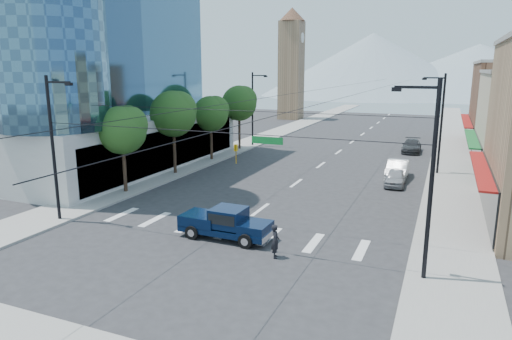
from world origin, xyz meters
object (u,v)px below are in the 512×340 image
object	(u,v)px
parked_car_mid	(397,169)
parked_car_far	(412,146)
pedestrian	(275,241)
pickup_truck	(225,222)
parked_car_near	(395,178)

from	to	relation	value
parked_car_mid	parked_car_far	xyz separation A→B (m)	(0.15, 14.07, -0.07)
pedestrian	parked_car_far	xyz separation A→B (m)	(4.03, 34.26, -0.15)
pickup_truck	pedestrian	xyz separation A→B (m)	(3.54, -1.46, -0.06)
parked_car_near	parked_car_far	world-z (taller)	parked_car_far
pickup_truck	parked_car_far	distance (m)	33.66
pickup_truck	parked_car_mid	bearing A→B (deg)	69.63
pickup_truck	parked_car_mid	xyz separation A→B (m)	(7.42, 18.74, -0.14)
parked_car_near	parked_car_far	bearing A→B (deg)	88.74
pickup_truck	pedestrian	bearing A→B (deg)	-21.20
pedestrian	parked_car_mid	bearing A→B (deg)	-33.45
pickup_truck	parked_car_near	world-z (taller)	pickup_truck
pedestrian	parked_car_far	bearing A→B (deg)	-29.29
parked_car_mid	pedestrian	bearing A→B (deg)	-100.71
parked_car_mid	parked_car_far	distance (m)	14.07
parked_car_near	pedestrian	bearing A→B (deg)	-104.03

